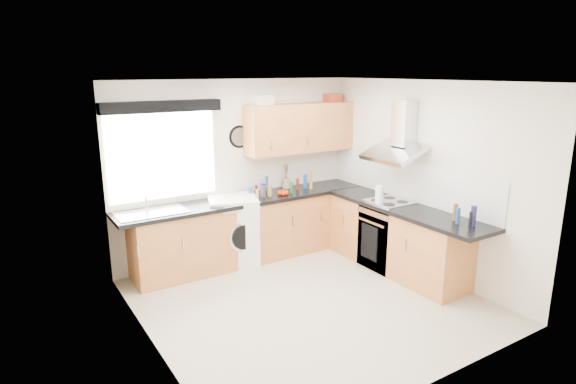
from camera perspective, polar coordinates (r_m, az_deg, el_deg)
ground_plane at (r=5.75m, az=2.49°, el=-12.83°), size 3.60×3.60×0.00m
ceiling at (r=5.12m, az=2.80°, el=12.94°), size 3.60×3.60×0.02m
wall_back at (r=6.81m, az=-6.07°, el=2.62°), size 3.60×0.02×2.50m
wall_front at (r=4.03m, az=17.53°, el=-6.30°), size 3.60×0.02×2.50m
wall_left at (r=4.55m, az=-16.34°, el=-3.83°), size 0.02×3.60×2.50m
wall_right at (r=6.47m, az=15.83°, el=1.53°), size 0.02×3.60×2.50m
window at (r=6.36m, az=-14.62°, el=4.15°), size 1.40×0.02×1.10m
window_blind at (r=6.20m, az=-14.73°, el=9.77°), size 1.50×0.18×0.14m
splashback at (r=6.68m, az=13.83°, el=1.43°), size 0.01×3.00×0.54m
base_cab_back at (r=6.73m, az=-5.55°, el=-4.75°), size 3.00×0.58×0.86m
base_cab_corner at (r=7.54m, az=5.40°, el=-2.64°), size 0.60×0.60×0.86m
base_cab_right at (r=6.59m, az=12.67°, el=-5.48°), size 0.58×2.10×0.86m
worktop_back at (r=6.63m, az=-4.83°, el=-0.91°), size 3.60×0.62×0.05m
worktop_right at (r=6.34m, az=13.78°, el=-1.99°), size 0.62×2.42×0.05m
sink at (r=6.14m, az=-15.91°, el=-2.04°), size 0.84×0.46×0.10m
oven at (r=6.68m, az=11.71°, el=-5.18°), size 0.56×0.58×0.85m
hob_plate at (r=6.54m, az=11.92°, el=-1.11°), size 0.52×0.52×0.01m
extractor_hood at (r=6.44m, az=12.96°, el=6.36°), size 0.52×0.78×0.66m
upper_cabinets at (r=7.04m, az=1.45°, el=7.61°), size 1.70×0.35×0.70m
washing_machine at (r=6.68m, az=-6.49°, el=-4.56°), size 0.81×0.80×0.94m
wall_clock at (r=6.74m, az=-5.72°, el=6.53°), size 0.32×0.04×0.32m
casserole at (r=6.77m, az=-3.26°, el=10.87°), size 0.36×0.29×0.13m
storage_box at (r=7.46m, az=5.29°, el=11.07°), size 0.25×0.21×0.11m
utensil_pot at (r=7.14m, az=-0.21°, el=1.06°), size 0.13×0.13×0.15m
kitchen_roll at (r=6.46m, az=10.77°, el=-0.24°), size 0.13×0.13×0.23m
tomato_cluster at (r=6.75m, az=-0.59°, el=-0.09°), size 0.18×0.18×0.07m
jar_0 at (r=6.66m, az=-3.01°, el=0.24°), size 0.07×0.07×0.18m
jar_1 at (r=6.89m, az=-3.79°, el=0.37°), size 0.04×0.04×0.11m
jar_2 at (r=6.75m, az=-4.50°, el=0.05°), size 0.06×0.06×0.11m
jar_3 at (r=6.68m, az=-2.20°, el=0.12°), size 0.07×0.07×0.15m
jar_4 at (r=7.10m, az=2.74°, el=0.82°), size 0.05×0.05×0.11m
jar_5 at (r=6.64m, az=-2.90°, el=0.04°), size 0.07×0.07×0.15m
jar_6 at (r=7.14m, az=2.07°, el=1.27°), size 0.06×0.06×0.20m
jar_7 at (r=6.83m, az=0.40°, el=0.53°), size 0.04×0.04×0.17m
jar_8 at (r=7.03m, az=1.13°, el=0.93°), size 0.04×0.04×0.17m
jar_9 at (r=6.96m, az=-2.53°, el=0.99°), size 0.04×0.04×0.22m
jar_10 at (r=7.15m, az=2.70°, el=1.42°), size 0.04×0.04×0.24m
jar_11 at (r=6.53m, az=-3.66°, el=-0.28°), size 0.04×0.04×0.14m
bottle_0 at (r=5.82m, az=19.50°, el=-2.67°), size 0.05×0.05×0.19m
bottle_1 at (r=5.80m, az=21.12°, el=-2.64°), size 0.06×0.06×0.23m
bottle_2 at (r=5.81m, az=20.92°, el=-2.96°), size 0.06×0.06×0.16m
bottle_3 at (r=5.93m, az=19.21°, el=-2.26°), size 0.05×0.05×0.20m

